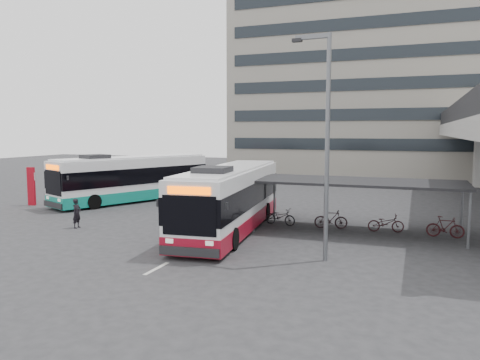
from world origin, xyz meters
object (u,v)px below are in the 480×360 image
(bus_main, at_px, (231,199))
(lamp_post, at_px, (325,133))
(pedestrian, at_px, (77,213))
(bus_teal, at_px, (133,179))

(bus_main, bearing_deg, lamp_post, -41.25)
(bus_main, xyz_separation_m, pedestrian, (-7.61, -2.19, -0.82))
(bus_teal, height_order, pedestrian, bus_teal)
(bus_main, bearing_deg, pedestrian, -170.14)
(bus_main, height_order, pedestrian, bus_main)
(pedestrian, bearing_deg, bus_teal, 13.73)
(bus_main, distance_m, lamp_post, 7.26)
(bus_teal, height_order, lamp_post, lamp_post)
(bus_main, distance_m, pedestrian, 7.96)
(bus_main, relative_size, pedestrian, 7.73)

